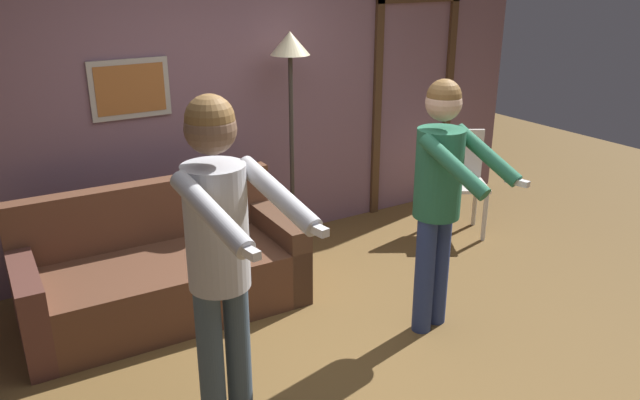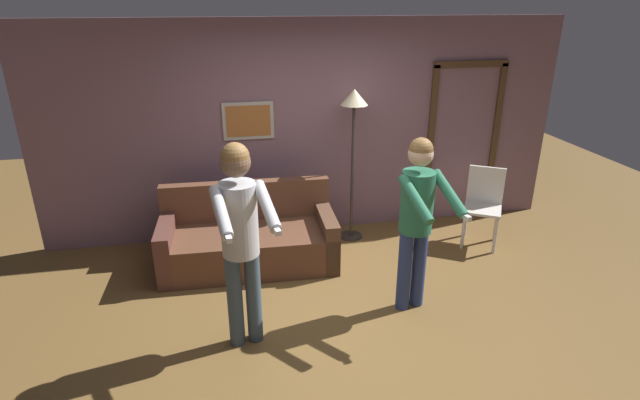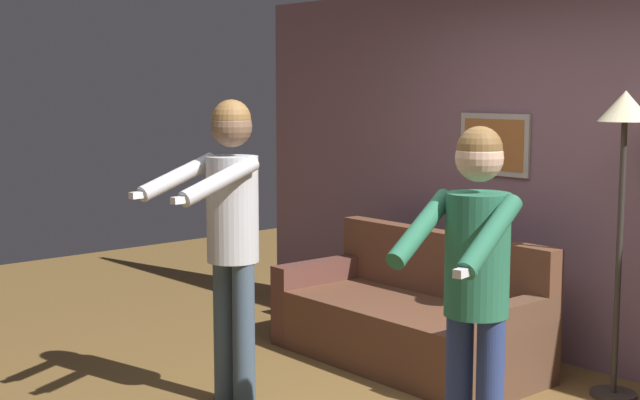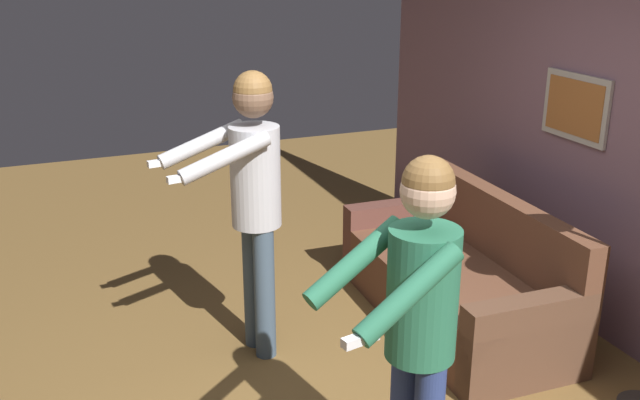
% 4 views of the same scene
% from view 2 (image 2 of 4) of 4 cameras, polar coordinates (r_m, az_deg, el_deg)
% --- Properties ---
extents(ground_plane, '(12.00, 12.00, 0.00)m').
position_cam_2_polar(ground_plane, '(4.84, 3.18, -13.12)').
color(ground_plane, brown).
extents(back_wall_assembly, '(6.40, 0.10, 2.60)m').
position_cam_2_polar(back_wall_assembly, '(6.10, -1.08, 7.98)').
color(back_wall_assembly, slate).
rests_on(back_wall_assembly, ground_plane).
extents(couch, '(1.93, 0.91, 0.87)m').
position_cam_2_polar(couch, '(5.63, -8.14, -4.65)').
color(couch, brown).
rests_on(couch, ground_plane).
extents(torchiere_lamp, '(0.31, 0.31, 1.84)m').
position_cam_2_polar(torchiere_lamp, '(5.79, 3.88, 9.34)').
color(torchiere_lamp, '#332D28').
rests_on(torchiere_lamp, ground_plane).
extents(person_standing_left, '(0.50, 0.76, 1.79)m').
position_cam_2_polar(person_standing_left, '(4.00, -9.13, -3.15)').
color(person_standing_left, '#3E5060').
rests_on(person_standing_left, ground_plane).
extents(person_standing_right, '(0.52, 0.65, 1.69)m').
position_cam_2_polar(person_standing_right, '(4.57, 11.08, -1.19)').
color(person_standing_right, navy).
rests_on(person_standing_right, ground_plane).
extents(dining_chair_distant, '(0.58, 0.58, 0.93)m').
position_cam_2_polar(dining_chair_distant, '(6.28, 18.19, -0.15)').
color(dining_chair_distant, silver).
rests_on(dining_chair_distant, ground_plane).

